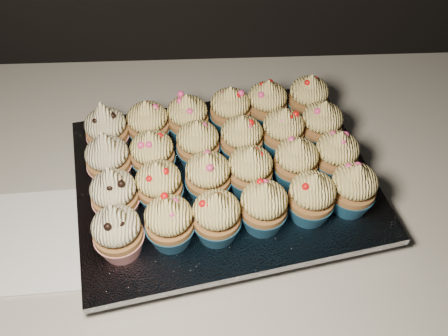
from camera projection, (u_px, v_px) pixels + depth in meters
name	position (u px, v px, depth m)	size (l,w,h in m)	color
cabinet	(162.00, 314.00, 1.12)	(2.40, 0.60, 0.86)	black
worktop	(135.00, 187.00, 0.78)	(2.44, 0.64, 0.04)	beige
napkin	(29.00, 240.00, 0.69)	(0.17, 0.17, 0.00)	white
baking_tray	(224.00, 185.00, 0.74)	(0.39, 0.30, 0.02)	black
foil_lining	(224.00, 178.00, 0.73)	(0.42, 0.33, 0.01)	silver
cupcake_0	(118.00, 232.00, 0.61)	(0.06, 0.06, 0.10)	#B3181A
cupcake_1	(169.00, 222.00, 0.62)	(0.06, 0.06, 0.08)	navy
cupcake_2	(217.00, 217.00, 0.63)	(0.06, 0.06, 0.08)	navy
cupcake_3	(264.00, 207.00, 0.64)	(0.06, 0.06, 0.08)	navy
cupcake_4	(311.00, 197.00, 0.65)	(0.06, 0.06, 0.08)	navy
cupcake_5	(353.00, 188.00, 0.66)	(0.06, 0.06, 0.08)	navy
cupcake_6	(114.00, 195.00, 0.65)	(0.06, 0.06, 0.10)	#B3181A
cupcake_7	(159.00, 186.00, 0.66)	(0.06, 0.06, 0.08)	navy
cupcake_8	(208.00, 177.00, 0.67)	(0.06, 0.06, 0.08)	navy
cupcake_9	(250.00, 171.00, 0.68)	(0.06, 0.06, 0.08)	navy
cupcake_10	(296.00, 162.00, 0.69)	(0.06, 0.06, 0.08)	navy
cupcake_11	(336.00, 155.00, 0.70)	(0.06, 0.06, 0.08)	navy
cupcake_12	(108.00, 159.00, 0.69)	(0.06, 0.06, 0.10)	#B3181A
cupcake_13	(153.00, 155.00, 0.70)	(0.06, 0.06, 0.08)	navy
cupcake_14	(198.00, 145.00, 0.71)	(0.06, 0.06, 0.08)	navy
cupcake_15	(242.00, 139.00, 0.72)	(0.06, 0.06, 0.08)	navy
cupcake_16	(283.00, 132.00, 0.73)	(0.06, 0.06, 0.08)	navy
cupcake_17	(321.00, 125.00, 0.74)	(0.06, 0.06, 0.08)	navy
cupcake_18	(107.00, 130.00, 0.73)	(0.06, 0.06, 0.10)	#B3181A
cupcake_19	(148.00, 125.00, 0.74)	(0.06, 0.06, 0.08)	navy
cupcake_20	(188.00, 118.00, 0.75)	(0.06, 0.06, 0.08)	navy
cupcake_21	(230.00, 111.00, 0.76)	(0.06, 0.06, 0.08)	navy
cupcake_22	(267.00, 104.00, 0.77)	(0.06, 0.06, 0.08)	navy
cupcake_23	(308.00, 98.00, 0.78)	(0.06, 0.06, 0.08)	navy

